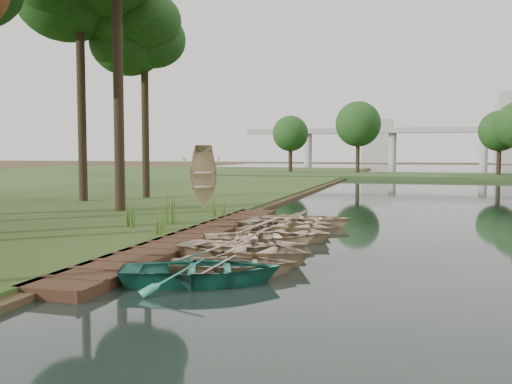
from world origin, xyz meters
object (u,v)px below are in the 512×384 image
(rowboat_0, at_px, (202,267))
(rowboat_2, at_px, (244,248))
(rowboat_1, at_px, (234,261))
(stored_rowboat, at_px, (203,202))
(boardwalk, at_px, (195,238))

(rowboat_0, distance_m, rowboat_2, 2.63)
(rowboat_1, bearing_deg, stored_rowboat, 8.09)
(boardwalk, bearing_deg, rowboat_0, -66.93)
(boardwalk, bearing_deg, rowboat_2, -49.64)
(boardwalk, height_order, rowboat_2, rowboat_2)
(rowboat_1, distance_m, rowboat_2, 1.54)
(boardwalk, height_order, rowboat_1, rowboat_1)
(rowboat_0, xyz_separation_m, rowboat_2, (0.19, 2.63, 0.02))
(boardwalk, distance_m, rowboat_2, 4.07)
(rowboat_0, relative_size, rowboat_2, 0.94)
(rowboat_0, relative_size, stored_rowboat, 1.19)
(boardwalk, distance_m, rowboat_0, 6.22)
(boardwalk, xyz_separation_m, stored_rowboat, (-2.76, 7.86, 0.46))
(rowboat_0, height_order, rowboat_2, rowboat_2)
(rowboat_1, bearing_deg, rowboat_0, 143.91)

